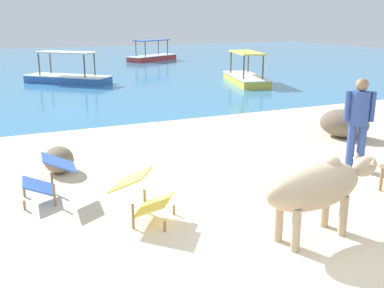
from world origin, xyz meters
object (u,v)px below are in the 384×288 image
(deck_chair_near, at_px, (142,194))
(person_standing, at_px, (359,117))
(boat_yellow, at_px, (246,77))
(boat_blue, at_px, (68,76))
(boat_red, at_px, (152,56))
(cow, at_px, (317,186))
(deck_chair_far, at_px, (49,175))

(deck_chair_near, distance_m, person_standing, 4.17)
(boat_yellow, height_order, boat_blue, same)
(person_standing, relative_size, boat_red, 0.43)
(deck_chair_near, distance_m, boat_blue, 14.18)
(boat_red, distance_m, boat_blue, 10.76)
(deck_chair_near, bearing_deg, boat_blue, 119.44)
(cow, distance_m, boat_red, 24.67)
(deck_chair_far, bearing_deg, boat_red, -108.82)
(cow, relative_size, boat_blue, 0.53)
(boat_blue, bearing_deg, boat_yellow, 18.61)
(deck_chair_near, distance_m, boat_yellow, 13.68)
(deck_chair_far, bearing_deg, boat_blue, -96.26)
(boat_red, xyz_separation_m, boat_blue, (-6.76, -8.38, 0.00))
(deck_chair_near, bearing_deg, cow, -1.45)
(deck_chair_far, relative_size, person_standing, 0.50)
(person_standing, bearing_deg, boat_yellow, 11.55)
(person_standing, bearing_deg, deck_chair_near, 129.27)
(person_standing, distance_m, boat_yellow, 11.28)
(boat_blue, bearing_deg, boat_red, 94.89)
(person_standing, bearing_deg, boat_blue, 43.80)
(boat_blue, bearing_deg, deck_chair_far, -57.23)
(cow, bearing_deg, boat_red, 68.61)
(deck_chair_far, distance_m, boat_red, 23.16)
(cow, bearing_deg, deck_chair_near, 136.96)
(person_standing, xyz_separation_m, boat_yellow, (4.10, 10.48, -0.70))
(cow, xyz_separation_m, boat_blue, (-0.28, 15.42, -0.42))
(cow, bearing_deg, deck_chair_far, 131.02)
(deck_chair_near, bearing_deg, boat_red, 105.31)
(boat_red, bearing_deg, deck_chair_far, -142.91)
(deck_chair_near, xyz_separation_m, boat_blue, (1.48, 14.10, -0.13))
(cow, xyz_separation_m, deck_chair_near, (-1.76, 1.32, -0.28))
(deck_chair_near, xyz_separation_m, boat_red, (8.24, 22.48, -0.13))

